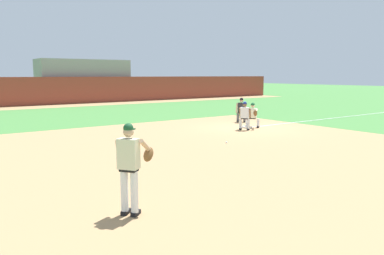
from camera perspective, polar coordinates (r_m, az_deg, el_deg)
name	(u,v)px	position (r m, az deg, el deg)	size (l,w,h in m)	color
ground_plane	(247,128)	(20.01, 8.34, -0.07)	(160.00, 160.00, 0.00)	#47843D
infield_dirt_patch	(215,152)	(13.69, 3.48, -3.72)	(18.00, 18.00, 0.01)	tan
warning_track_strip	(101,104)	(37.02, -13.68, 3.49)	(48.00, 3.20, 0.01)	tan
foul_line_stripe	(343,117)	(26.78, 21.96, 1.49)	(17.48, 0.10, 0.00)	white
first_base_bag	(247,127)	(20.00, 8.34, 0.06)	(0.38, 0.38, 0.09)	white
baseball	(226,142)	(15.44, 5.27, -2.27)	(0.07, 0.07, 0.07)	white
pitcher	(130,163)	(7.50, -9.37, -5.43)	(0.85, 0.57, 1.86)	black
first_baseman	(253,114)	(20.00, 9.25, 2.03)	(0.80, 1.05, 1.34)	black
baserunner	(245,115)	(19.13, 8.03, 1.96)	(0.65, 0.68, 1.46)	black
umpire	(241,109)	(22.29, 7.53, 2.82)	(0.66, 0.68, 1.46)	black
outfield_wall	(93,90)	(38.80, -14.85, 5.57)	(48.00, 0.50, 2.60)	brown
stadium_seating_block	(84,80)	(41.10, -16.13, 6.90)	(9.21, 3.35, 4.35)	gray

